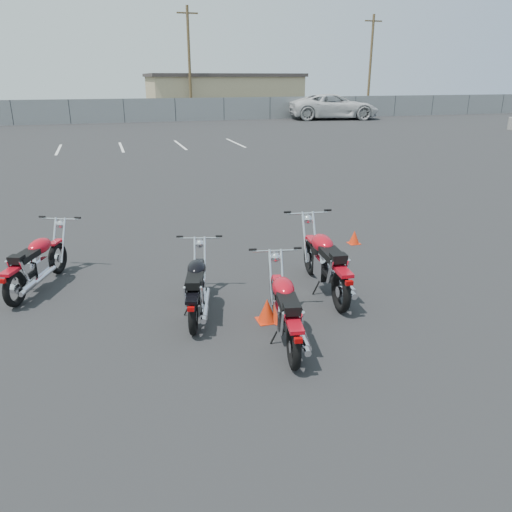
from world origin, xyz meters
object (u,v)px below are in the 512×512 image
object	(u,v)px
motorcycle_second_black	(197,287)
motorcycle_third_red	(286,310)
motorcycle_front_red	(37,263)
motorcycle_rear_red	(326,263)
white_van	(334,99)

from	to	relation	value
motorcycle_second_black	motorcycle_third_red	distance (m)	1.51
motorcycle_front_red	motorcycle_second_black	distance (m)	2.90
motorcycle_third_red	motorcycle_rear_red	world-z (taller)	motorcycle_rear_red
motorcycle_front_red	motorcycle_third_red	distance (m)	4.38
motorcycle_second_black	motorcycle_rear_red	size ratio (longest dim) A/B	0.84
motorcycle_third_red	white_van	distance (m)	38.26
motorcycle_second_black	white_van	xyz separation A→B (m)	(17.95, 33.11, 1.20)
motorcycle_rear_red	white_van	world-z (taller)	white_van
motorcycle_second_black	white_van	size ratio (longest dim) A/B	0.22
motorcycle_front_red	motorcycle_third_red	size ratio (longest dim) A/B	0.98
white_van	motorcycle_front_red	bearing A→B (deg)	157.73
motorcycle_rear_red	motorcycle_second_black	bearing A→B (deg)	-175.14
motorcycle_rear_red	motorcycle_front_red	bearing A→B (deg)	161.57
motorcycle_second_black	motorcycle_rear_red	world-z (taller)	motorcycle_rear_red
white_van	motorcycle_second_black	bearing A→B (deg)	162.14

